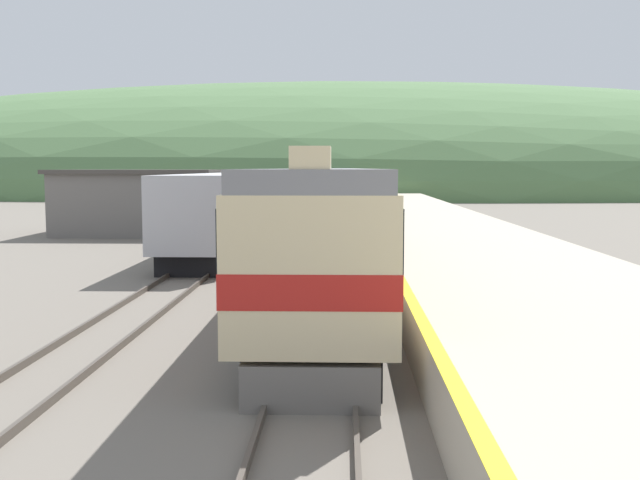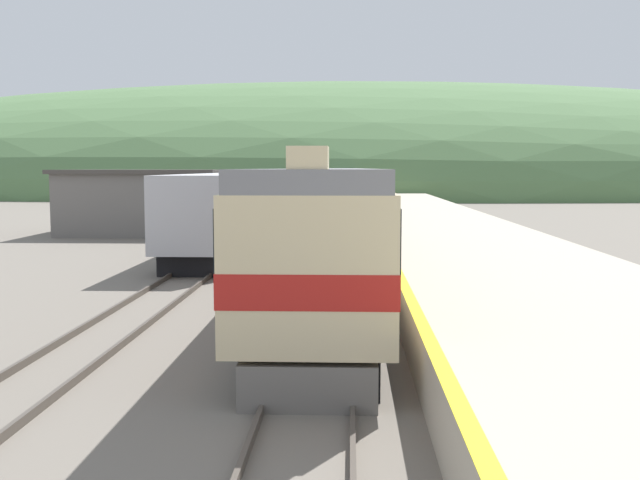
{
  "view_description": "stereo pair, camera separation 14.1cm",
  "coord_description": "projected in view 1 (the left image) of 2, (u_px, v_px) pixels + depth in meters",
  "views": [
    {
      "loc": [
        0.52,
        5.84,
        3.88
      ],
      "look_at": [
        0.0,
        22.36,
        2.28
      ],
      "focal_mm": 42.0,
      "sensor_mm": 36.0,
      "label": 1
    },
    {
      "loc": [
        0.67,
        5.84,
        3.88
      ],
      "look_at": [
        0.0,
        22.36,
        2.28
      ],
      "focal_mm": 42.0,
      "sensor_mm": 36.0,
      "label": 2
    }
  ],
  "objects": [
    {
      "name": "track_main",
      "position": [
        338.0,
        212.0,
        64.22
      ],
      "size": [
        1.52,
        180.0,
        0.16
      ],
      "color": "#4C443D",
      "rests_on": "ground"
    },
    {
      "name": "track_siding",
      "position": [
        280.0,
        212.0,
        64.37
      ],
      "size": [
        1.52,
        180.0,
        0.16
      ],
      "color": "#4C443D",
      "rests_on": "ground"
    },
    {
      "name": "platform",
      "position": [
        426.0,
        225.0,
        44.1
      ],
      "size": [
        7.15,
        140.0,
        1.12
      ],
      "color": "#B2A893",
      "rests_on": "ground"
    },
    {
      "name": "distant_hills",
      "position": [
        341.0,
        189.0,
        136.16
      ],
      "size": [
        239.69,
        107.86,
        36.97
      ],
      "color": "#517547",
      "rests_on": "ground"
    },
    {
      "name": "station_shed",
      "position": [
        141.0,
        201.0,
        44.38
      ],
      "size": [
        9.41,
        7.1,
        3.79
      ],
      "color": "slate",
      "rests_on": "ground"
    },
    {
      "name": "express_train_lead_car",
      "position": [
        325.0,
        230.0,
        21.46
      ],
      "size": [
        2.92,
        20.35,
        4.22
      ],
      "color": "black",
      "rests_on": "ground"
    },
    {
      "name": "carriage_second",
      "position": [
        335.0,
        199.0,
        42.86
      ],
      "size": [
        2.91,
        20.46,
        3.86
      ],
      "color": "black",
      "rests_on": "ground"
    },
    {
      "name": "carriage_third",
      "position": [
        338.0,
        189.0,
        64.09
      ],
      "size": [
        2.91,
        20.46,
        3.86
      ],
      "color": "black",
      "rests_on": "ground"
    },
    {
      "name": "carriage_fourth",
      "position": [
        339.0,
        184.0,
        85.32
      ],
      "size": [
        2.91,
        20.46,
        3.86
      ],
      "color": "black",
      "rests_on": "ground"
    },
    {
      "name": "siding_train",
      "position": [
        241.0,
        205.0,
        40.3
      ],
      "size": [
        2.9,
        29.17,
        3.62
      ],
      "color": "black",
      "rests_on": "ground"
    }
  ]
}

